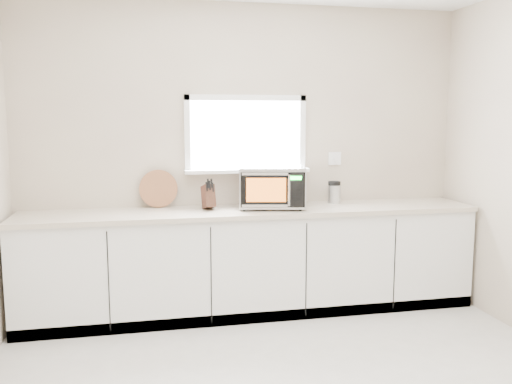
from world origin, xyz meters
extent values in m
cube|color=beige|center=(0.00, 2.00, 1.35)|extent=(4.00, 0.02, 2.70)
cube|color=white|center=(0.00, 1.99, 1.55)|extent=(1.00, 0.02, 0.60)
cube|color=white|center=(0.00, 1.92, 1.23)|extent=(1.12, 0.16, 0.03)
cube|color=white|center=(0.00, 1.97, 1.88)|extent=(1.10, 0.04, 0.05)
cube|color=white|center=(0.00, 1.97, 1.23)|extent=(1.10, 0.04, 0.05)
cube|color=white|center=(-0.53, 1.97, 1.55)|extent=(0.05, 0.04, 0.70)
cube|color=white|center=(0.53, 1.97, 1.55)|extent=(0.05, 0.04, 0.70)
cube|color=white|center=(0.85, 1.99, 1.32)|extent=(0.12, 0.01, 0.12)
cube|color=white|center=(0.00, 1.70, 0.44)|extent=(3.92, 0.60, 0.88)
cube|color=beige|center=(0.00, 1.69, 0.90)|extent=(3.92, 0.64, 0.04)
cylinder|color=black|center=(-0.08, 1.61, 0.93)|extent=(0.03, 0.03, 0.02)
cylinder|color=black|center=(-0.01, 1.94, 0.93)|extent=(0.03, 0.03, 0.02)
cylinder|color=black|center=(0.38, 1.52, 0.93)|extent=(0.03, 0.03, 0.02)
cylinder|color=black|center=(0.44, 1.85, 0.93)|extent=(0.03, 0.03, 0.02)
cube|color=#B3B6BB|center=(0.18, 1.73, 1.10)|extent=(0.63, 0.53, 0.33)
cube|color=black|center=(0.14, 1.51, 1.10)|extent=(0.53, 0.12, 0.29)
cube|color=orange|center=(0.08, 1.52, 1.10)|extent=(0.32, 0.07, 0.20)
cylinder|color=silver|center=(0.26, 1.46, 1.10)|extent=(0.02, 0.02, 0.26)
cube|color=black|center=(0.32, 1.47, 1.10)|extent=(0.13, 0.03, 0.29)
cube|color=#19FF33|center=(0.32, 1.47, 1.20)|extent=(0.09, 0.02, 0.03)
cube|color=silver|center=(0.18, 1.73, 1.28)|extent=(0.63, 0.53, 0.01)
cube|color=#412017|center=(-0.37, 1.74, 1.03)|extent=(0.12, 0.20, 0.22)
cube|color=black|center=(-0.39, 1.69, 1.12)|extent=(0.02, 0.04, 0.08)
cube|color=black|center=(-0.37, 1.70, 1.13)|extent=(0.02, 0.04, 0.08)
cube|color=black|center=(-0.34, 1.70, 1.11)|extent=(0.02, 0.04, 0.08)
cube|color=black|center=(-0.38, 1.69, 1.15)|extent=(0.02, 0.04, 0.08)
cube|color=black|center=(-0.35, 1.70, 1.15)|extent=(0.02, 0.04, 0.08)
cylinder|color=#985E3A|center=(-0.79, 1.94, 1.09)|extent=(0.33, 0.08, 0.33)
cylinder|color=#B3B6BB|center=(0.80, 1.85, 1.00)|extent=(0.12, 0.12, 0.17)
cylinder|color=black|center=(0.80, 1.85, 1.11)|extent=(0.12, 0.12, 0.04)
camera|label=1|loc=(-0.92, -2.81, 1.70)|focal=38.00mm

